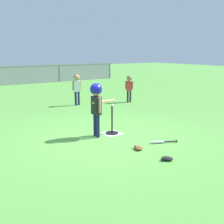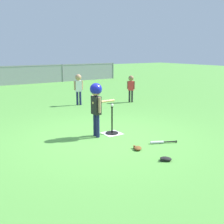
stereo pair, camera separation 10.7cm
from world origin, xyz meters
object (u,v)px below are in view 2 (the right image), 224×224
Objects in this scene: spare_bat_silver at (160,142)px; glove_near_bats at (138,148)px; glove_by_plate at (166,159)px; batting_tee at (112,129)px; fielder_deep_left at (131,85)px; baseball_on_tee at (112,105)px; fielder_deep_center at (78,85)px; batter_child at (96,99)px.

spare_bat_silver is 2.12× the size of glove_near_bats.
glove_by_plate is at bearing -83.95° from glove_near_bats.
glove_near_bats is at bearing -98.51° from batting_tee.
glove_near_bats is (-3.15, -4.38, -0.65)m from fielder_deep_left.
glove_near_bats is (-0.19, -1.25, -0.68)m from baseball_on_tee.
spare_bat_silver is at bearing -119.85° from fielder_deep_left.
fielder_deep_center reaches higher than glove_near_bats.
baseball_on_tee is at bearing 1.03° from batter_child.
fielder_deep_left is (2.97, 3.13, -0.03)m from baseball_on_tee.
fielder_deep_left is 1.85× the size of spare_bat_silver.
batter_child is at bearing 127.22° from spare_bat_silver.
glove_near_bats is at bearing 96.05° from glove_by_plate.
baseball_on_tee is (0.00, 0.00, 0.61)m from batting_tee.
fielder_deep_left is (3.41, 3.14, -0.23)m from batter_child.
fielder_deep_center is 4.28× the size of glove_by_plate.
fielder_deep_center is at bearing 162.93° from fielder_deep_left.
baseball_on_tee is 2.11m from glove_by_plate.
batter_child is 4.01m from fielder_deep_center.
fielder_deep_left is (2.97, 3.13, 0.58)m from batting_tee.
fielder_deep_left is at bearing 42.60° from batter_child.
spare_bat_silver is 0.97m from glove_by_plate.
glove_by_plate is (-0.11, -2.00, -0.07)m from batting_tee.
batting_tee is 0.61m from baseball_on_tee.
spare_bat_silver is 2.12× the size of glove_by_plate.
batting_tee is 4.35m from fielder_deep_left.
fielder_deep_left is 3.93× the size of glove_near_bats.
spare_bat_silver is at bearing -95.69° from fielder_deep_center.
fielder_deep_center is 1.09× the size of fielder_deep_left.
batting_tee is 2.51× the size of glove_by_plate.
baseball_on_tee is 0.27× the size of glove_near_bats.
spare_bat_silver is at bearing -68.80° from baseball_on_tee.
baseball_on_tee is 1.44m from glove_near_bats.
batting_tee is at bearing 111.20° from spare_bat_silver.
batting_tee is 0.59× the size of fielder_deep_center.
fielder_deep_left is at bearing 54.26° from glove_near_bats.
glove_by_plate is 1.00× the size of glove_near_bats.
fielder_deep_center is at bearing 75.52° from batting_tee.
batter_child is at bearing -137.40° from fielder_deep_left.
batter_child reaches higher than baseball_on_tee.
glove_by_plate is at bearing -120.95° from fielder_deep_left.
spare_bat_silver is (0.47, -1.22, -0.69)m from baseball_on_tee.
fielder_deep_left is 6.02m from glove_by_plate.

